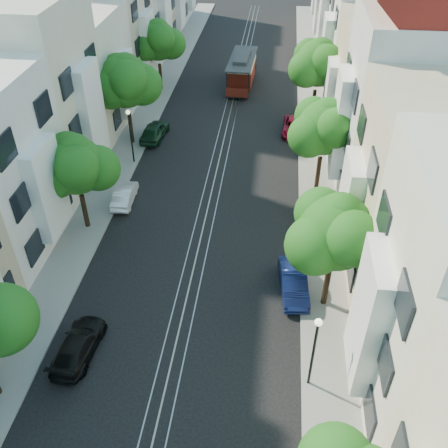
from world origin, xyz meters
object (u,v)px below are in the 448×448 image
(parked_car_e_far, at_px, (294,127))
(tree_e_d, at_px, (319,64))
(parked_car_w_mid, at_px, (125,195))
(tree_e_c, at_px, (325,129))
(tree_w_d, at_px, (158,42))
(parked_car_w_near, at_px, (78,345))
(cable_car, at_px, (242,69))
(tree_e_b, at_px, (337,234))
(tree_w_b, at_px, (76,167))
(parked_car_e_mid, at_px, (293,282))
(tree_w_c, at_px, (126,82))
(parked_car_w_far, at_px, (154,131))
(lamp_east, at_px, (315,343))
(lamp_west, at_px, (130,129))

(parked_car_e_far, bearing_deg, tree_e_d, 61.21)
(parked_car_e_far, xyz_separation_m, parked_car_w_mid, (-11.20, -11.32, 0.01))
(tree_e_c, xyz_separation_m, parked_car_w_mid, (-12.86, -3.03, -4.04))
(tree_w_d, bearing_deg, tree_e_d, -19.15)
(tree_e_d, distance_m, parked_car_w_near, 29.22)
(cable_car, height_order, parked_car_e_far, cable_car)
(tree_e_b, relative_size, tree_w_b, 1.07)
(tree_e_b, relative_size, parked_car_e_mid, 1.75)
(tree_w_b, height_order, parked_car_w_mid, tree_w_b)
(cable_car, bearing_deg, tree_w_d, -165.06)
(tree_e_c, height_order, tree_w_d, same)
(tree_w_c, height_order, parked_car_w_near, tree_w_c)
(tree_w_c, height_order, parked_car_w_far, tree_w_c)
(tree_e_c, xyz_separation_m, tree_w_d, (-14.40, 16.00, 0.00))
(tree_w_c, xyz_separation_m, parked_car_w_near, (2.74, -20.45, -4.50))
(parked_car_w_far, bearing_deg, cable_car, -112.58)
(cable_car, bearing_deg, parked_car_w_far, -115.36)
(parked_car_e_mid, relative_size, parked_car_e_far, 0.98)
(tree_e_b, height_order, lamp_east, tree_e_b)
(tree_e_c, xyz_separation_m, parked_car_e_mid, (-1.66, -10.17, -3.97))
(lamp_west, relative_size, parked_car_e_mid, 1.09)
(tree_e_d, relative_size, tree_w_b, 1.09)
(tree_w_d, bearing_deg, cable_car, 12.70)
(tree_e_b, distance_m, tree_e_d, 22.00)
(parked_car_e_mid, relative_size, parked_car_w_far, 0.96)
(tree_e_c, distance_m, tree_w_b, 15.60)
(parked_car_w_near, bearing_deg, tree_e_b, -155.32)
(parked_car_w_near, bearing_deg, parked_car_e_far, -109.03)
(tree_w_c, xyz_separation_m, parked_car_w_far, (1.54, 1.05, -4.39))
(tree_w_b, xyz_separation_m, parked_car_w_far, (1.54, 12.05, -3.72))
(tree_e_d, distance_m, parked_car_w_far, 14.40)
(tree_w_b, xyz_separation_m, parked_car_e_far, (12.74, 14.30, -3.86))
(tree_e_d, xyz_separation_m, parked_car_w_far, (-12.86, -4.95, -4.19))
(lamp_east, height_order, parked_car_w_far, lamp_east)
(tree_w_d, bearing_deg, tree_e_c, -48.01)
(lamp_east, height_order, parked_car_e_far, lamp_east)
(lamp_west, bearing_deg, tree_w_c, 105.75)
(tree_e_d, relative_size, parked_car_e_far, 1.76)
(tree_w_b, relative_size, cable_car, 0.85)
(tree_w_d, distance_m, parked_car_e_mid, 29.38)
(lamp_east, distance_m, parked_car_w_near, 10.95)
(tree_w_b, xyz_separation_m, parked_car_e_mid, (12.74, -4.17, -3.77))
(lamp_east, bearing_deg, parked_car_w_mid, 132.58)
(tree_e_d, bearing_deg, lamp_west, -146.50)
(tree_w_b, relative_size, lamp_east, 1.51)
(lamp_east, height_order, parked_car_w_near, lamp_east)
(tree_e_d, bearing_deg, tree_w_d, 160.85)
(parked_car_e_far, bearing_deg, lamp_east, -85.58)
(tree_e_d, xyz_separation_m, parked_car_e_far, (-1.66, -2.70, -4.33))
(tree_w_b, relative_size, tree_w_d, 0.96)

